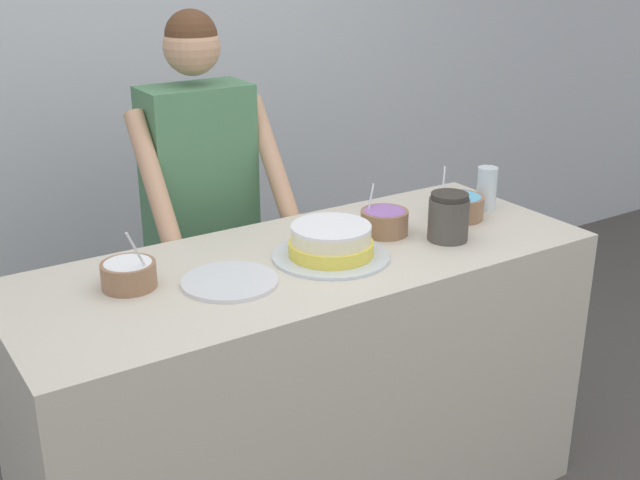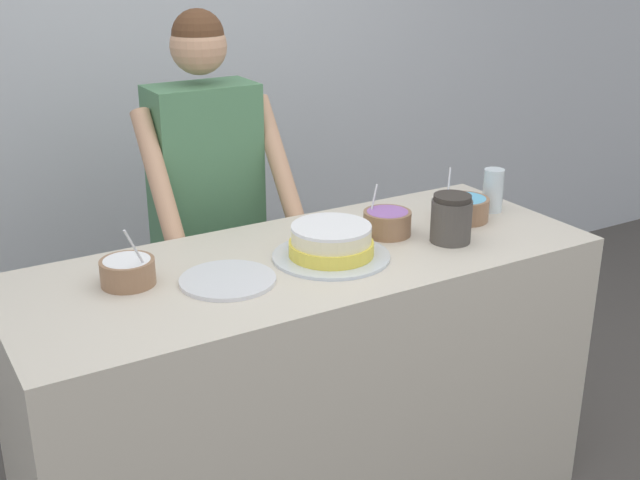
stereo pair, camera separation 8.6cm
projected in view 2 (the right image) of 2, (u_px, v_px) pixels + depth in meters
The scene contains 10 objects.
wall_back at pixel (140, 72), 3.48m from camera, with size 10.00×0.05×2.60m.
counter at pixel (308, 391), 2.61m from camera, with size 1.81×0.70×0.95m.
person_baker at pixel (207, 192), 2.91m from camera, with size 0.52×0.45×1.63m.
cake at pixel (331, 243), 2.41m from camera, with size 0.36×0.36×0.10m.
frosting_bowl_blue at pixel (464, 208), 2.74m from camera, with size 0.17×0.17×0.17m.
frosting_bowl_purple at pixel (387, 222), 2.60m from camera, with size 0.16×0.16×0.15m.
frosting_bowl_white at pixel (128, 271), 2.23m from camera, with size 0.15×0.15×0.19m.
drinking_glass at pixel (493, 190), 2.81m from camera, with size 0.07×0.07×0.15m.
ceramic_plate at pixel (228, 280), 2.26m from camera, with size 0.27×0.27×0.01m.
stoneware_jar at pixel (451, 219), 2.53m from camera, with size 0.13×0.13×0.15m.
Camera 2 is at (-1.11, -1.61, 1.87)m, focal length 45.00 mm.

